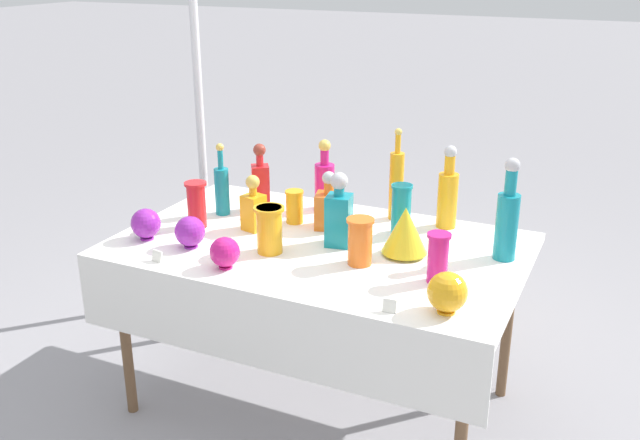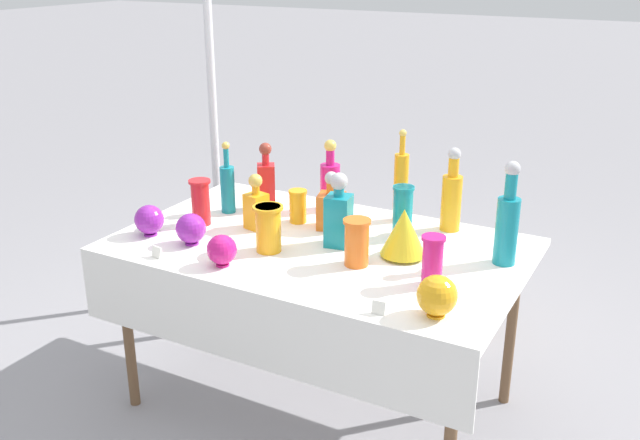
{
  "view_description": "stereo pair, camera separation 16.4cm",
  "coord_description": "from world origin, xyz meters",
  "px_view_note": "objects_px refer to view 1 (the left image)",
  "views": [
    {
      "loc": [
        1.12,
        -2.41,
        1.87
      ],
      "look_at": [
        0.0,
        0.0,
        0.86
      ],
      "focal_mm": 40.0,
      "sensor_mm": 36.0,
      "label": 1
    },
    {
      "loc": [
        1.26,
        -2.34,
        1.87
      ],
      "look_at": [
        0.0,
        0.0,
        0.86
      ],
      "focal_mm": 40.0,
      "sensor_mm": 36.0,
      "label": 2
    }
  ],
  "objects_px": {
    "tall_bottle_3": "(448,194)",
    "slender_vase_0": "(401,209)",
    "tall_bottle_1": "(222,188)",
    "tall_bottle_4": "(325,182)",
    "cardboard_box_behind_left": "(417,278)",
    "round_bowl_1": "(225,252)",
    "square_decanter_0": "(339,214)",
    "slender_vase_1": "(269,228)",
    "square_decanter_2": "(260,182)",
    "round_bowl_0": "(146,223)",
    "canopy_pole": "(201,135)",
    "tall_bottle_2": "(507,218)",
    "slender_vase_4": "(360,240)",
    "slender_vase_3": "(438,256)",
    "square_decanter_3": "(253,207)",
    "fluted_vase_0": "(405,230)",
    "round_bowl_3": "(190,231)",
    "slender_vase_2": "(196,203)",
    "round_bowl_2": "(447,292)",
    "square_decanter_1": "(329,207)",
    "tall_bottle_0": "(396,183)"
  },
  "relations": [
    {
      "from": "tall_bottle_3",
      "to": "slender_vase_0",
      "type": "xyz_separation_m",
      "value": [
        -0.14,
        -0.18,
        -0.03
      ]
    },
    {
      "from": "tall_bottle_3",
      "to": "square_decanter_3",
      "type": "height_order",
      "value": "tall_bottle_3"
    },
    {
      "from": "slender_vase_1",
      "to": "canopy_pole",
      "type": "xyz_separation_m",
      "value": [
        -0.86,
        0.83,
        0.09
      ]
    },
    {
      "from": "tall_bottle_1",
      "to": "round_bowl_3",
      "type": "height_order",
      "value": "tall_bottle_1"
    },
    {
      "from": "tall_bottle_3",
      "to": "cardboard_box_behind_left",
      "type": "distance_m",
      "value": 0.99
    },
    {
      "from": "slender_vase_3",
      "to": "round_bowl_3",
      "type": "xyz_separation_m",
      "value": [
        -0.98,
        -0.1,
        -0.03
      ]
    },
    {
      "from": "square_decanter_3",
      "to": "fluted_vase_0",
      "type": "height_order",
      "value": "square_decanter_3"
    },
    {
      "from": "square_decanter_2",
      "to": "cardboard_box_behind_left",
      "type": "height_order",
      "value": "square_decanter_2"
    },
    {
      "from": "tall_bottle_2",
      "to": "tall_bottle_3",
      "type": "relative_size",
      "value": 1.12
    },
    {
      "from": "tall_bottle_1",
      "to": "tall_bottle_4",
      "type": "bearing_deg",
      "value": 32.89
    },
    {
      "from": "slender_vase_3",
      "to": "slender_vase_0",
      "type": "bearing_deg",
      "value": 125.83
    },
    {
      "from": "round_bowl_0",
      "to": "canopy_pole",
      "type": "xyz_separation_m",
      "value": [
        -0.34,
        0.92,
        0.12
      ]
    },
    {
      "from": "square_decanter_1",
      "to": "slender_vase_2",
      "type": "xyz_separation_m",
      "value": [
        -0.51,
        -0.23,
        0.01
      ]
    },
    {
      "from": "square_decanter_2",
      "to": "slender_vase_1",
      "type": "xyz_separation_m",
      "value": [
        0.27,
        -0.41,
        -0.03
      ]
    },
    {
      "from": "cardboard_box_behind_left",
      "to": "round_bowl_1",
      "type": "bearing_deg",
      "value": -103.55
    },
    {
      "from": "tall_bottle_1",
      "to": "cardboard_box_behind_left",
      "type": "distance_m",
      "value": 1.3
    },
    {
      "from": "round_bowl_1",
      "to": "tall_bottle_2",
      "type": "bearing_deg",
      "value": 29.7
    },
    {
      "from": "fluted_vase_0",
      "to": "tall_bottle_2",
      "type": "bearing_deg",
      "value": 19.44
    },
    {
      "from": "square_decanter_0",
      "to": "square_decanter_3",
      "type": "height_order",
      "value": "square_decanter_0"
    },
    {
      "from": "slender_vase_3",
      "to": "square_decanter_2",
      "type": "bearing_deg",
      "value": 157.16
    },
    {
      "from": "slender_vase_2",
      "to": "round_bowl_2",
      "type": "xyz_separation_m",
      "value": [
        1.17,
        -0.31,
        -0.03
      ]
    },
    {
      "from": "square_decanter_3",
      "to": "round_bowl_1",
      "type": "xyz_separation_m",
      "value": [
        0.1,
        -0.39,
        -0.04
      ]
    },
    {
      "from": "tall_bottle_3",
      "to": "slender_vase_1",
      "type": "distance_m",
      "value": 0.79
    },
    {
      "from": "slender_vase_3",
      "to": "cardboard_box_behind_left",
      "type": "relative_size",
      "value": 0.32
    },
    {
      "from": "square_decanter_2",
      "to": "square_decanter_3",
      "type": "xyz_separation_m",
      "value": [
        0.09,
        -0.22,
        -0.03
      ]
    },
    {
      "from": "slender_vase_1",
      "to": "canopy_pole",
      "type": "height_order",
      "value": "canopy_pole"
    },
    {
      "from": "slender_vase_0",
      "to": "slender_vase_3",
      "type": "xyz_separation_m",
      "value": [
        0.26,
        -0.36,
        -0.02
      ]
    },
    {
      "from": "slender_vase_3",
      "to": "round_bowl_0",
      "type": "bearing_deg",
      "value": -174.81
    },
    {
      "from": "square_decanter_0",
      "to": "slender_vase_1",
      "type": "xyz_separation_m",
      "value": [
        -0.21,
        -0.18,
        -0.03
      ]
    },
    {
      "from": "tall_bottle_1",
      "to": "round_bowl_2",
      "type": "xyz_separation_m",
      "value": [
        1.16,
        -0.49,
        -0.05
      ]
    },
    {
      "from": "tall_bottle_0",
      "to": "tall_bottle_4",
      "type": "height_order",
      "value": "tall_bottle_0"
    },
    {
      "from": "slender_vase_2",
      "to": "canopy_pole",
      "type": "height_order",
      "value": "canopy_pole"
    },
    {
      "from": "tall_bottle_2",
      "to": "slender_vase_0",
      "type": "bearing_deg",
      "value": 173.44
    },
    {
      "from": "round_bowl_1",
      "to": "round_bowl_2",
      "type": "bearing_deg",
      "value": 0.38
    },
    {
      "from": "square_decanter_2",
      "to": "slender_vase_0",
      "type": "height_order",
      "value": "square_decanter_2"
    },
    {
      "from": "tall_bottle_0",
      "to": "square_decanter_2",
      "type": "distance_m",
      "value": 0.61
    },
    {
      "from": "square_decanter_2",
      "to": "square_decanter_3",
      "type": "relative_size",
      "value": 1.29
    },
    {
      "from": "square_decanter_3",
      "to": "canopy_pole",
      "type": "bearing_deg",
      "value": 136.79
    },
    {
      "from": "slender_vase_4",
      "to": "tall_bottle_3",
      "type": "bearing_deg",
      "value": 69.77
    },
    {
      "from": "slender_vase_4",
      "to": "round_bowl_2",
      "type": "relative_size",
      "value": 1.28
    },
    {
      "from": "fluted_vase_0",
      "to": "slender_vase_4",
      "type": "bearing_deg",
      "value": -128.98
    },
    {
      "from": "slender_vase_4",
      "to": "canopy_pole",
      "type": "relative_size",
      "value": 0.07
    },
    {
      "from": "square_decanter_1",
      "to": "square_decanter_2",
      "type": "relative_size",
      "value": 0.8
    },
    {
      "from": "square_decanter_2",
      "to": "canopy_pole",
      "type": "bearing_deg",
      "value": 144.72
    },
    {
      "from": "cardboard_box_behind_left",
      "to": "slender_vase_0",
      "type": "bearing_deg",
      "value": -79.28
    },
    {
      "from": "round_bowl_0",
      "to": "round_bowl_2",
      "type": "relative_size",
      "value": 0.92
    },
    {
      "from": "slender_vase_2",
      "to": "round_bowl_3",
      "type": "distance_m",
      "value": 0.23
    },
    {
      "from": "tall_bottle_1",
      "to": "slender_vase_1",
      "type": "bearing_deg",
      "value": -36.21
    },
    {
      "from": "round_bowl_0",
      "to": "slender_vase_0",
      "type": "bearing_deg",
      "value": 26.67
    },
    {
      "from": "fluted_vase_0",
      "to": "round_bowl_0",
      "type": "bearing_deg",
      "value": -163.88
    }
  ]
}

